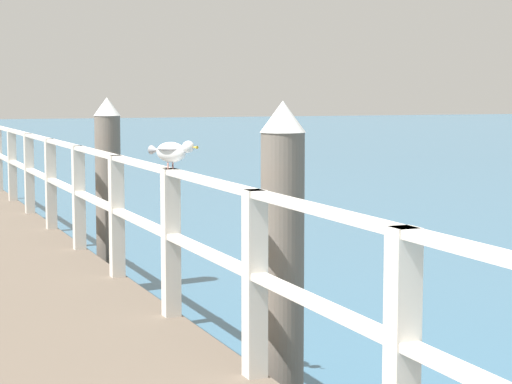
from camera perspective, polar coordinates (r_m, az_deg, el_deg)
name	(u,v)px	position (r m, az deg, el deg)	size (l,w,h in m)	color
pier_railing	(64,179)	(11.05, -11.50, 0.75)	(0.12, 18.24, 1.11)	beige
dock_piling_near	(282,266)	(6.12, 1.60, -4.49)	(0.29, 0.29, 2.14)	#6B6056
dock_piling_far	(108,194)	(10.57, -8.87, -0.12)	(0.29, 0.29, 2.14)	#6B6056
seagull_foreground	(172,151)	(6.98, -5.08, 2.47)	(0.26, 0.44, 0.21)	white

